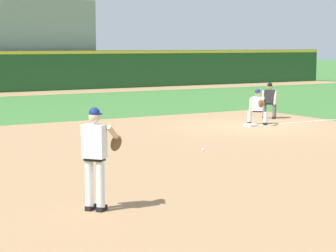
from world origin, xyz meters
TOP-DOWN VIEW (x-y plane):
  - ground_plane at (0.00, 0.00)m, footprint 160.00×160.00m
  - infield_dirt_patch at (-5.03, -4.15)m, footprint 18.00×18.00m
  - warning_track_strip at (0.00, 20.00)m, footprint 48.00×3.20m
  - first_base_bag at (0.00, 0.00)m, footprint 0.38×0.38m
  - baseball at (-4.68, -3.79)m, footprint 0.07×0.07m
  - pitcher at (-10.01, -8.28)m, footprint 0.85×0.57m
  - first_baseman at (0.51, 0.27)m, footprint 0.77×1.07m
  - umpire at (2.24, 1.66)m, footprint 0.66×0.68m
  - outfield_wall at (0.00, 22.00)m, footprint 48.00×0.54m
  - stadium_seating_block at (0.00, 25.75)m, footprint 8.74×5.90m

SIDE VIEW (x-z plane):
  - ground_plane at x=0.00m, z-range 0.00..0.00m
  - infield_dirt_patch at x=-5.03m, z-range 0.00..0.01m
  - warning_track_strip at x=0.00m, z-range 0.00..0.01m
  - baseball at x=-4.68m, z-range 0.00..0.07m
  - first_base_bag at x=0.00m, z-range 0.00..0.09m
  - first_baseman at x=0.51m, z-range 0.06..1.40m
  - umpire at x=2.24m, z-range 0.06..1.52m
  - pitcher at x=-10.01m, z-range 0.13..1.99m
  - outfield_wall at x=0.00m, z-range 0.09..2.69m
  - stadium_seating_block at x=0.00m, z-range 0.02..6.02m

